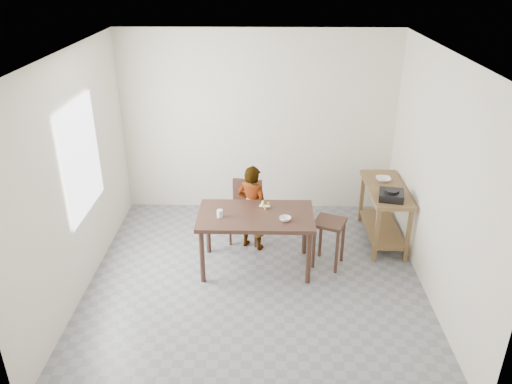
{
  "coord_description": "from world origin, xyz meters",
  "views": [
    {
      "loc": [
        0.11,
        -5.01,
        3.58
      ],
      "look_at": [
        0.0,
        0.4,
        1.0
      ],
      "focal_mm": 35.0,
      "sensor_mm": 36.0,
      "label": 1
    }
  ],
  "objects_px": {
    "child": "(252,208)",
    "dining_table": "(256,241)",
    "prep_counter": "(383,214)",
    "dining_chair": "(245,213)",
    "stool": "(328,243)"
  },
  "relations": [
    {
      "from": "prep_counter",
      "to": "dining_chair",
      "type": "distance_m",
      "value": 1.88
    },
    {
      "from": "dining_table",
      "to": "prep_counter",
      "type": "relative_size",
      "value": 1.17
    },
    {
      "from": "dining_table",
      "to": "child",
      "type": "bearing_deg",
      "value": 96.55
    },
    {
      "from": "prep_counter",
      "to": "child",
      "type": "bearing_deg",
      "value": -172.98
    },
    {
      "from": "child",
      "to": "dining_chair",
      "type": "xyz_separation_m",
      "value": [
        -0.1,
        0.18,
        -0.17
      ]
    },
    {
      "from": "child",
      "to": "dining_table",
      "type": "bearing_deg",
      "value": 120.79
    },
    {
      "from": "prep_counter",
      "to": "dining_chair",
      "type": "bearing_deg",
      "value": -178.92
    },
    {
      "from": "dining_table",
      "to": "prep_counter",
      "type": "distance_m",
      "value": 1.86
    },
    {
      "from": "prep_counter",
      "to": "stool",
      "type": "bearing_deg",
      "value": -142.35
    },
    {
      "from": "dining_table",
      "to": "dining_chair",
      "type": "height_order",
      "value": "dining_chair"
    },
    {
      "from": "prep_counter",
      "to": "dining_chair",
      "type": "relative_size",
      "value": 1.44
    },
    {
      "from": "dining_chair",
      "to": "stool",
      "type": "distance_m",
      "value": 1.23
    },
    {
      "from": "dining_table",
      "to": "child",
      "type": "distance_m",
      "value": 0.53
    },
    {
      "from": "dining_table",
      "to": "dining_chair",
      "type": "relative_size",
      "value": 1.68
    },
    {
      "from": "dining_chair",
      "to": "stool",
      "type": "xyz_separation_m",
      "value": [
        1.07,
        -0.59,
        -0.1
      ]
    }
  ]
}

